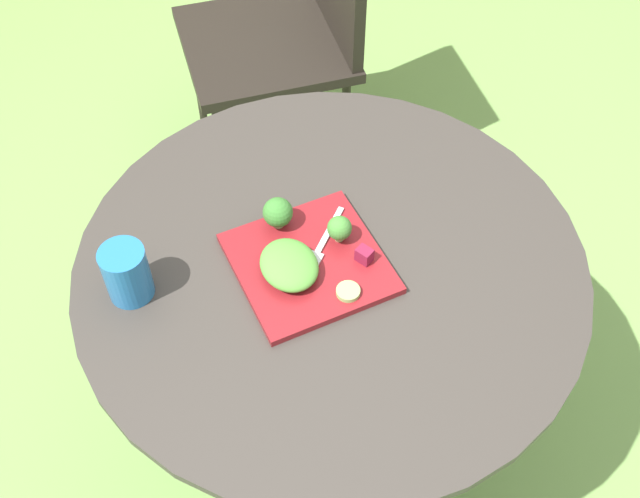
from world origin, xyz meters
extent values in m
plane|color=#70994C|center=(0.00, 0.00, 0.00)|extent=(12.00, 12.00, 0.00)
cylinder|color=#38332D|center=(0.00, 0.00, 0.69)|extent=(0.89, 0.89, 0.02)
cylinder|color=#38332D|center=(0.00, 0.00, 0.36)|extent=(0.06, 0.06, 0.65)
cylinder|color=#38332D|center=(0.00, 0.00, 0.02)|extent=(0.44, 0.44, 0.04)
cube|color=black|center=(0.26, 0.94, 0.43)|extent=(0.50, 0.50, 0.03)
cylinder|color=black|center=(0.11, 1.15, 0.22)|extent=(0.02, 0.02, 0.43)
cylinder|color=black|center=(0.05, 0.79, 0.22)|extent=(0.02, 0.02, 0.43)
cylinder|color=black|center=(0.46, 1.09, 0.22)|extent=(0.02, 0.02, 0.43)
cylinder|color=black|center=(0.41, 0.74, 0.22)|extent=(0.02, 0.02, 0.43)
cube|color=maroon|center=(-0.04, 0.01, 0.71)|extent=(0.24, 0.24, 0.01)
cylinder|color=#236BA8|center=(-0.33, 0.08, 0.76)|extent=(0.08, 0.08, 0.10)
cylinder|color=#1E5B8F|center=(-0.33, 0.08, 0.74)|extent=(0.07, 0.07, 0.07)
cube|color=silver|center=(0.02, 0.05, 0.72)|extent=(0.09, 0.08, 0.00)
cube|color=silver|center=(-0.03, 0.00, 0.72)|extent=(0.05, 0.05, 0.00)
ellipsoid|color=#519338|center=(-0.08, 0.00, 0.74)|extent=(0.10, 0.11, 0.04)
cylinder|color=#99B770|center=(-0.05, 0.10, 0.72)|extent=(0.02, 0.02, 0.01)
sphere|color=#38752D|center=(-0.05, 0.10, 0.75)|extent=(0.05, 0.05, 0.05)
cylinder|color=#99B770|center=(0.03, 0.03, 0.72)|extent=(0.01, 0.01, 0.01)
sphere|color=#427F33|center=(0.03, 0.03, 0.75)|extent=(0.04, 0.04, 0.04)
cylinder|color=#8EB766|center=(-0.01, -0.08, 0.72)|extent=(0.04, 0.04, 0.01)
cube|color=maroon|center=(0.05, -0.03, 0.73)|extent=(0.03, 0.03, 0.03)
camera|label=1|loc=(-0.37, -0.74, 1.78)|focal=44.18mm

